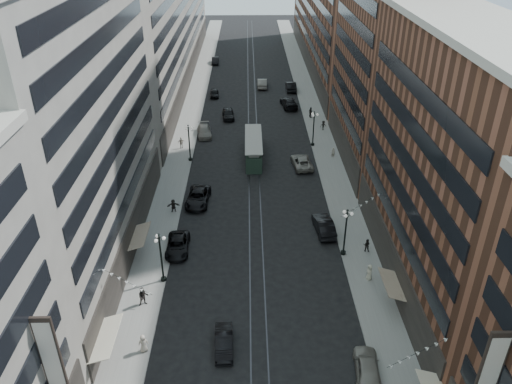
{
  "coord_description": "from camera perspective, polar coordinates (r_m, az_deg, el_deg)",
  "views": [
    {
      "loc": [
        -0.76,
        -10.54,
        31.96
      ],
      "look_at": [
        0.04,
        36.89,
        5.0
      ],
      "focal_mm": 35.0,
      "sensor_mm": 36.0,
      "label": 1
    }
  ],
  "objects": [
    {
      "name": "building_east_mid",
      "position": [
        46.89,
        21.41,
        2.24
      ],
      "size": [
        8.0,
        30.0,
        24.0
      ],
      "primitive_type": "cube",
      "color": "brown",
      "rests_on": "ground"
    },
    {
      "name": "pedestrian_9",
      "position": [
        83.57,
        7.71,
        7.56
      ],
      "size": [
        1.1,
        0.65,
        1.6
      ],
      "primitive_type": "imported",
      "rotation": [
        0.0,
        0.0,
        0.24
      ],
      "color": "black",
      "rests_on": "sidewalk_east"
    },
    {
      "name": "car_13",
      "position": [
        88.27,
        -3.19,
        8.91
      ],
      "size": [
        2.35,
        4.99,
        1.65
      ],
      "primitive_type": "imported",
      "rotation": [
        0.0,
        0.0,
        0.08
      ],
      "color": "black",
      "rests_on": "ground"
    },
    {
      "name": "car_12",
      "position": [
        93.6,
        3.78,
        10.16
      ],
      "size": [
        3.28,
        6.44,
        1.79
      ],
      "primitive_type": "imported",
      "rotation": [
        0.0,
        0.0,
        3.27
      ],
      "color": "black",
      "rests_on": "ground"
    },
    {
      "name": "lamppost_se_mid",
      "position": [
        76.86,
        6.6,
        7.35
      ],
      "size": [
        1.03,
        1.14,
        5.52
      ],
      "color": "black",
      "rests_on": "sidewalk_east"
    },
    {
      "name": "car_7",
      "position": [
        62.31,
        -6.64,
        -0.61
      ],
      "size": [
        3.08,
        5.98,
        1.61
      ],
      "primitive_type": "imported",
      "rotation": [
        0.0,
        0.0,
        -0.07
      ],
      "color": "black",
      "rests_on": "ground"
    },
    {
      "name": "pedestrian_7",
      "position": [
        54.51,
        12.53,
        -5.95
      ],
      "size": [
        0.82,
        0.61,
        1.5
      ],
      "primitive_type": "imported",
      "rotation": [
        0.0,
        0.0,
        2.82
      ],
      "color": "black",
      "rests_on": "sidewalk_east"
    },
    {
      "name": "lamppost_sw_far",
      "position": [
        48.88,
        -10.8,
        -7.2
      ],
      "size": [
        1.03,
        1.14,
        5.52
      ],
      "color": "black",
      "rests_on": "sidewalk_west"
    },
    {
      "name": "pedestrian_5",
      "position": [
        60.7,
        -9.42,
        -1.54
      ],
      "size": [
        1.57,
        0.7,
        1.64
      ],
      "primitive_type": "imported",
      "rotation": [
        0.0,
        0.0,
        0.18
      ],
      "color": "black",
      "rests_on": "sidewalk_west"
    },
    {
      "name": "streetcar",
      "position": [
        73.27,
        -0.29,
        4.97
      ],
      "size": [
        2.45,
        11.06,
        3.06
      ],
      "color": "#23382B",
      "rests_on": "ground"
    },
    {
      "name": "building_east_far",
      "position": [
        118.59,
        8.13,
        19.65
      ],
      "size": [
        8.0,
        72.0,
        24.0
      ],
      "primitive_type": "cube",
      "color": "brown",
      "rests_on": "ground"
    },
    {
      "name": "pedestrian_1",
      "position": [
        43.66,
        -12.75,
        -16.52
      ],
      "size": [
        0.89,
        0.59,
        1.69
      ],
      "primitive_type": "imported",
      "rotation": [
        0.0,
        0.0,
        3.32
      ],
      "color": "#ADA190",
      "rests_on": "sidewalk_west"
    },
    {
      "name": "pedestrian_6",
      "position": [
        76.98,
        -8.53,
        5.6
      ],
      "size": [
        1.14,
        0.74,
        1.79
      ],
      "primitive_type": "imported",
      "rotation": [
        0.0,
        0.0,
        3.41
      ],
      "color": "#B9AB99",
      "rests_on": "sidewalk_west"
    },
    {
      "name": "building_west_mid",
      "position": [
        49.82,
        -20.06,
        6.64
      ],
      "size": [
        8.0,
        36.0,
        28.0
      ],
      "primitive_type": "cube",
      "color": "#9B9689",
      "rests_on": "ground"
    },
    {
      "name": "sidewalk_west",
      "position": [
        87.22,
        -7.72,
        7.9
      ],
      "size": [
        4.0,
        180.0,
        0.15
      ],
      "primitive_type": "cube",
      "color": "gray",
      "rests_on": "ground"
    },
    {
      "name": "building_west_far",
      "position": [
        109.42,
        -10.05,
        19.22
      ],
      "size": [
        8.0,
        90.0,
        26.0
      ],
      "primitive_type": "cube",
      "color": "#9B9689",
      "rests_on": "ground"
    },
    {
      "name": "sidewalk_east",
      "position": [
        87.41,
        6.9,
        8.0
      ],
      "size": [
        4.0,
        180.0,
        0.15
      ],
      "primitive_type": "cube",
      "color": "gray",
      "rests_on": "ground"
    },
    {
      "name": "ground",
      "position": [
        77.44,
        -0.32,
        5.24
      ],
      "size": [
        220.0,
        220.0,
        0.0
      ],
      "primitive_type": "plane",
      "color": "black",
      "rests_on": "ground"
    },
    {
      "name": "car_9",
      "position": [
        99.39,
        -4.78,
        11.18
      ],
      "size": [
        1.9,
        4.22,
        1.41
      ],
      "primitive_type": "imported",
      "rotation": [
        0.0,
        0.0,
        0.06
      ],
      "color": "black",
      "rests_on": "ground"
    },
    {
      "name": "car_14",
      "position": [
        104.69,
        0.71,
        12.34
      ],
      "size": [
        2.04,
        5.42,
        1.77
      ],
      "primitive_type": "imported",
      "rotation": [
        0.0,
        0.0,
        3.11
      ],
      "color": "#67635C",
      "rests_on": "ground"
    },
    {
      "name": "rail_west",
      "position": [
        86.64,
        -0.87,
        7.97
      ],
      "size": [
        0.12,
        180.0,
        0.02
      ],
      "primitive_type": "cube",
      "color": "#2D2D33",
      "rests_on": "ground"
    },
    {
      "name": "car_5",
      "position": [
        43.26,
        -3.69,
        -16.76
      ],
      "size": [
        1.65,
        4.25,
        1.38
      ],
      "primitive_type": "imported",
      "rotation": [
        0.0,
        0.0,
        0.04
      ],
      "color": "black",
      "rests_on": "ground"
    },
    {
      "name": "car_8",
      "position": [
        81.45,
        -5.92,
        6.93
      ],
      "size": [
        2.84,
        5.53,
        1.53
      ],
      "primitive_type": "imported",
      "rotation": [
        0.0,
        0.0,
        0.13
      ],
      "color": "slate",
      "rests_on": "ground"
    },
    {
      "name": "pedestrian_extra_0",
      "position": [
        88.5,
        6.26,
        9.03
      ],
      "size": [
        0.89,
        1.22,
        1.9
      ],
      "primitive_type": "imported",
      "rotation": [
        0.0,
        0.0,
        1.96
      ],
      "color": "black",
      "rests_on": "sidewalk_east"
    },
    {
      "name": "car_11",
      "position": [
        71.11,
        5.24,
        3.46
      ],
      "size": [
        3.1,
        5.73,
        1.53
      ],
      "primitive_type": "imported",
      "rotation": [
        0.0,
        0.0,
        3.25
      ],
      "color": "gray",
      "rests_on": "ground"
    },
    {
      "name": "car_2",
      "position": [
        54.17,
        -8.95,
        -6.04
      ],
      "size": [
        2.48,
        5.16,
        1.42
      ],
      "primitive_type": "imported",
      "rotation": [
        0.0,
        0.0,
        0.02
      ],
      "color": "black",
      "rests_on": "ground"
    },
    {
      "name": "car_4",
      "position": [
        42.16,
        12.61,
        -19.0
      ],
      "size": [
        2.35,
        4.87,
        1.6
      ],
      "primitive_type": "imported",
      "rotation": [
        0.0,
        0.0,
        3.04
      ],
      "color": "gray",
      "rests_on": "ground"
    },
    {
      "name": "pedestrian_8",
      "position": [
        74.08,
        8.79,
        4.47
      ],
      "size": [
        0.62,
        0.47,
        1.54
      ],
      "primitive_type": "imported",
      "rotation": [
        0.0,
        0.0,
        3.34
      ],
      "color": "#BFB29E",
      "rests_on": "sidewalk_east"
    },
    {
      "name": "pedestrian_2",
      "position": [
        47.73,
        -12.76,
        -11.56
      ],
      "size": [
        1.05,
        0.79,
        1.92
      ],
      "primitive_type": "imported",
      "rotation": [
        0.0,
        0.0,
        0.33
      ],
      "color": "black",
      "rests_on": "sidewalk_west"
    },
    {
      "name": "car_10",
      "position": [
        56.91,
        7.77,
        -3.83
      ],
      "size": [
        2.3,
        5.35,
        1.71
      ],
      "primitive_type": "imported",
      "rotation": [
        0.0,
        0.0,
        3.24
      ],
      "color": "black",
      "rests_on": "ground"
    },
    {
      "name": "car_extra_1",
      "position": [
        122.33,
        -4.67,
        14.73
      ],
      "size": [
        1.62,
        4.49,
        1.47
      ],
      "primitive_type": "imported",
      "rotation": [
        0.0,
        0.0,
        0.02
      ],
      "color": "black",
      "rests_on": "ground"
    },
    {
      "name": "car_extra_0",
      "position": [
        102.89,
        4.01,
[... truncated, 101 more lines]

